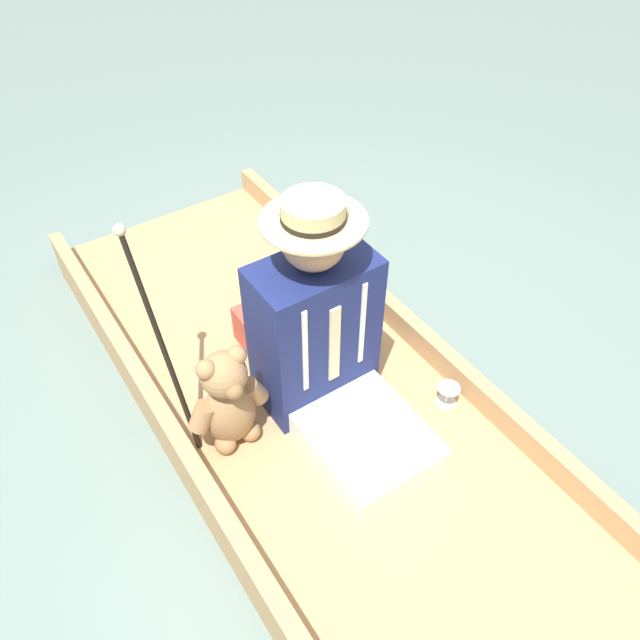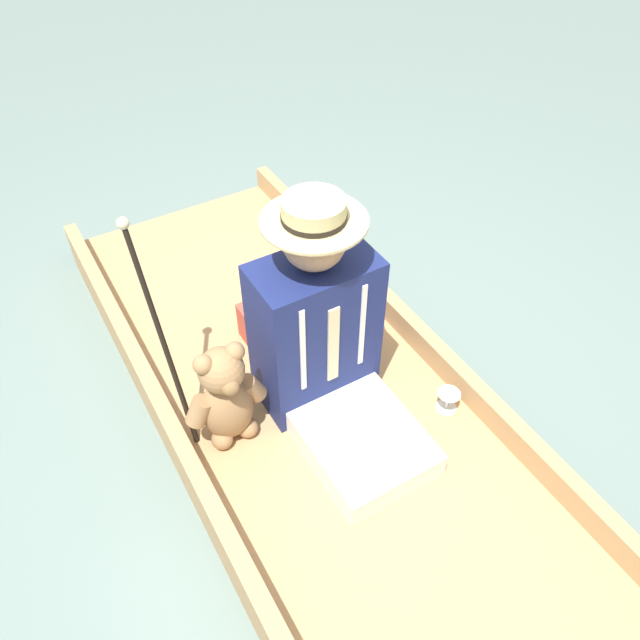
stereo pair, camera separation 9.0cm
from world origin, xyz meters
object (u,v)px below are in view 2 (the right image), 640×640
at_px(teddy_bear, 226,397).
at_px(walking_cane, 155,319).
at_px(wine_glass, 448,398).
at_px(seated_person, 324,340).

xyz_separation_m(teddy_bear, walking_cane, (0.13, -0.23, 0.26)).
height_order(teddy_bear, walking_cane, walking_cane).
bearing_deg(wine_glass, seated_person, -35.90).
bearing_deg(seated_person, walking_cane, -38.23).
height_order(wine_glass, walking_cane, walking_cane).
relative_size(seated_person, wine_glass, 9.89).
xyz_separation_m(wine_glass, walking_cane, (0.91, -0.56, 0.41)).
bearing_deg(teddy_bear, seated_person, 173.77).
bearing_deg(walking_cane, seated_person, 151.96).
bearing_deg(walking_cane, teddy_bear, 119.24).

